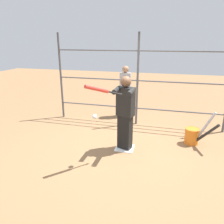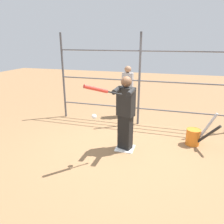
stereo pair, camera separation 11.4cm
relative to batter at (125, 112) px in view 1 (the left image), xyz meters
name	(u,v)px [view 1 (the left image)]	position (x,y,z in m)	size (l,w,h in m)	color
ground_plane	(125,148)	(0.00, -0.02, -0.88)	(24.00, 24.00, 0.00)	olive
home_plate	(125,148)	(0.00, -0.02, -0.87)	(0.40, 0.40, 0.02)	white
fence_backstop	(138,81)	(0.00, -1.62, 0.38)	(4.71, 0.06, 2.54)	#4C4C51
batter	(125,112)	(0.00, 0.00, 0.00)	(0.41, 0.64, 1.63)	black
baseball_bat_swinging	(100,90)	(0.30, 0.77, 0.62)	(0.55, 0.63, 0.30)	black
softball_in_flight	(95,117)	(0.43, 0.72, 0.09)	(0.10, 0.10, 0.10)	white
bat_bucket	(193,135)	(-1.50, -0.66, -0.66)	(0.67, 0.57, 0.85)	orange
bystander_behind_fence	(125,91)	(0.46, -2.21, -0.05)	(0.33, 0.20, 1.59)	#3F3F47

